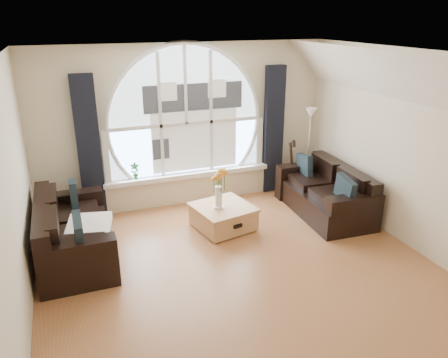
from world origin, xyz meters
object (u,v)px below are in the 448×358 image
coffee_chest (223,216)px  guitar (289,167)px  sofa_left (74,230)px  floor_lamp (308,153)px  potted_plant (135,171)px  sofa_right (325,191)px  vase_flowers (219,184)px

coffee_chest → guitar: size_ratio=0.78×
sofa_left → coffee_chest: (2.17, 0.10, -0.20)m
sofa_left → guitar: 3.87m
floor_lamp → potted_plant: bearing=172.0°
sofa_left → floor_lamp: (4.06, 0.83, 0.40)m
sofa_right → coffee_chest: 1.76m
floor_lamp → potted_plant: size_ratio=5.72×
potted_plant → sofa_left: bearing=-129.9°
sofa_right → vase_flowers: bearing=-178.6°
sofa_left → coffee_chest: sofa_left is taller
guitar → potted_plant: guitar is taller
floor_lamp → potted_plant: (-3.02, 0.43, -0.11)m
vase_flowers → potted_plant: (-1.03, 1.20, -0.07)m
guitar → floor_lamp: bearing=-21.9°
sofa_left → sofa_right: sofa_left is taller
sofa_right → vase_flowers: vase_flowers is taller
guitar → coffee_chest: bearing=-157.0°
floor_lamp → sofa_left: bearing=-168.5°
sofa_left → guitar: bearing=13.6°
sofa_left → floor_lamp: floor_lamp is taller
sofa_left → guitar: guitar is taller
vase_flowers → guitar: size_ratio=0.66×
guitar → sofa_right: bearing=-84.4°
coffee_chest → floor_lamp: size_ratio=0.52×
coffee_chest → potted_plant: potted_plant is taller
floor_lamp → potted_plant: 3.05m
coffee_chest → guitar: 1.82m
guitar → sofa_left: bearing=-170.7°
coffee_chest → potted_plant: bearing=122.2°
sofa_left → sofa_right: 3.92m
sofa_right → potted_plant: potted_plant is taller
coffee_chest → vase_flowers: 0.56m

